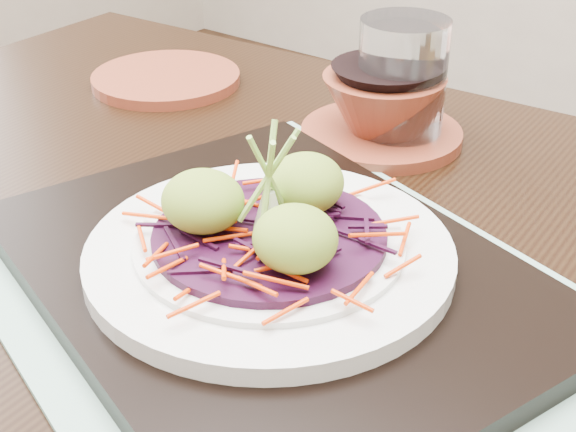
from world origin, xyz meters
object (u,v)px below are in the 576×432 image
Objects in this scene: dining_table at (300,376)px; serving_tray at (270,272)px; terracotta_bowl_set at (383,112)px; water_glass at (402,82)px; terracotta_side_plate at (166,79)px; white_plate at (270,252)px.

serving_tray reaches higher than dining_table.
dining_table is 0.11m from serving_tray.
terracotta_bowl_set is (-0.07, 0.22, 0.12)m from dining_table.
serving_tray is 0.27m from water_glass.
terracotta_side_plate is (-0.33, 0.23, -0.01)m from serving_tray.
terracotta_side_plate reaches higher than dining_table.
terracotta_side_plate is (-0.33, 0.23, -0.02)m from white_plate.
white_plate is 0.26m from terracotta_bowl_set.
white_plate is (-0.01, -0.03, 0.12)m from dining_table.
water_glass is at bearing 102.09° from white_plate.
dining_table is 3.19× the size of serving_tray.
terracotta_bowl_set reaches higher than serving_tray.
white_plate is 1.25× the size of terracotta_bowl_set.
serving_tray is 2.33× the size of terracotta_side_plate.
terracotta_side_plate is 0.27m from terracotta_bowl_set.
dining_table is 4.91× the size of white_plate.
dining_table is 0.41m from terracotta_side_plate.
terracotta_bowl_set is at bearing -142.33° from water_glass.
serving_tray reaches higher than terracotta_side_plate.
serving_tray is at bearing -34.77° from terracotta_side_plate.
water_glass is (-0.06, 0.26, 0.03)m from white_plate.
white_plate is at bearing -34.77° from terracotta_side_plate.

